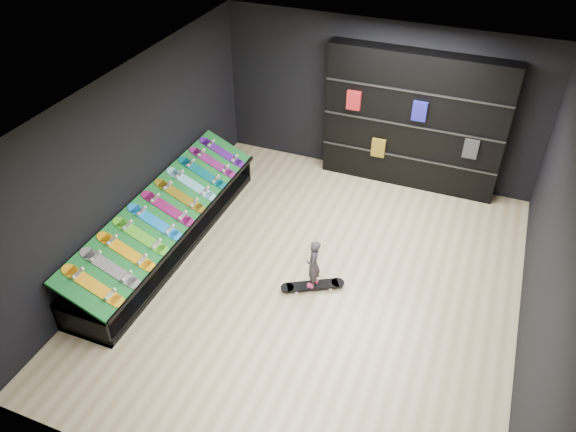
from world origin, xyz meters
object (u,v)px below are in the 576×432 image
at_px(child, 313,272).
at_px(display_rack, 168,232).
at_px(floor_skateboard, 313,287).
at_px(back_shelving, 413,122).

bearing_deg(child, display_rack, -104.78).
distance_m(floor_skateboard, child, 0.29).
relative_size(back_shelving, child, 6.57).
distance_m(display_rack, child, 2.59).
xyz_separation_m(display_rack, back_shelving, (3.25, 3.32, 1.05)).
bearing_deg(display_rack, back_shelving, 45.58).
distance_m(back_shelving, child, 3.65).
height_order(back_shelving, child, back_shelving).
bearing_deg(floor_skateboard, display_rack, 147.25).
relative_size(floor_skateboard, child, 1.98).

